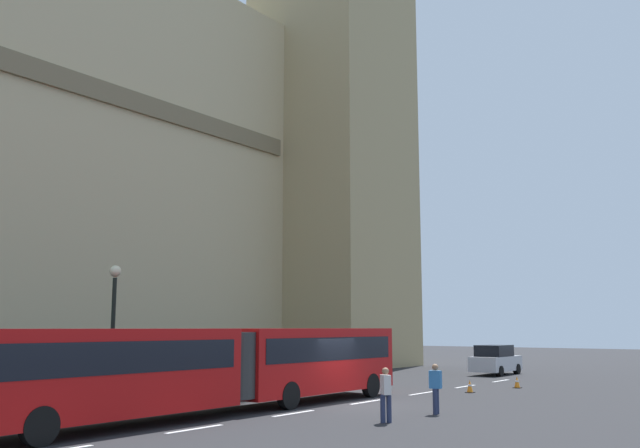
{
  "coord_description": "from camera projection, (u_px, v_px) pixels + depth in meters",
  "views": [
    {
      "loc": [
        -22.73,
        -15.32,
        2.93
      ],
      "look_at": [
        4.13,
        4.62,
        7.96
      ],
      "focal_mm": 38.79,
      "sensor_mm": 36.0,
      "label": 1
    }
  ],
  "objects": [
    {
      "name": "ground_plane",
      "position": [
        352.0,
        404.0,
        26.64
      ],
      "size": [
        160.0,
        160.0,
        0.0
      ],
      "primitive_type": "plane",
      "color": "#262628"
    },
    {
      "name": "street_lamp",
      "position": [
        113.0,
        324.0,
        25.87
      ],
      "size": [
        0.44,
        0.44,
        5.27
      ],
      "color": "black",
      "rests_on": "ground_plane"
    },
    {
      "name": "lane_centre_marking",
      "position": [
        366.0,
        402.0,
        27.42
      ],
      "size": [
        29.8,
        0.16,
        0.01
      ],
      "color": "silver",
      "rests_on": "ground_plane"
    },
    {
      "name": "traffic_cone_middle",
      "position": [
        517.0,
        382.0,
        33.89
      ],
      "size": [
        0.36,
        0.36,
        0.58
      ],
      "color": "black",
      "rests_on": "ground_plane"
    },
    {
      "name": "sedan_lead",
      "position": [
        496.0,
        360.0,
        43.48
      ],
      "size": [
        4.4,
        1.86,
        1.85
      ],
      "color": "#B7B7BC",
      "rests_on": "ground_plane"
    },
    {
      "name": "traffic_cone_west",
      "position": [
        470.0,
        386.0,
        31.47
      ],
      "size": [
        0.36,
        0.36,
        0.58
      ],
      "color": "black",
      "rests_on": "ground_plane"
    },
    {
      "name": "pedestrian_near_cones",
      "position": [
        386.0,
        393.0,
        21.6
      ],
      "size": [
        0.44,
        0.46,
        1.69
      ],
      "color": "#262D4C",
      "rests_on": "ground_plane"
    },
    {
      "name": "articulated_bus",
      "position": [
        224.0,
        362.0,
        24.07
      ],
      "size": [
        18.77,
        2.54,
        2.9
      ],
      "color": "#B20F0F",
      "rests_on": "ground_plane"
    },
    {
      "name": "pedestrian_by_kerb",
      "position": [
        436.0,
        387.0,
        23.75
      ],
      "size": [
        0.36,
        0.44,
        1.69
      ],
      "color": "#262D4C",
      "rests_on": "ground_plane"
    }
  ]
}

